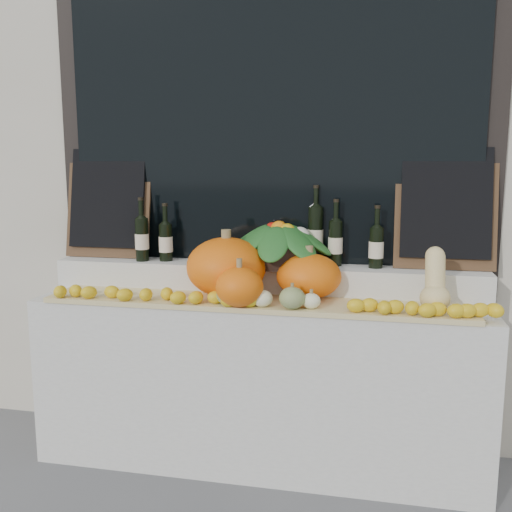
% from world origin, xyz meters
% --- Properties ---
extents(storefront_facade, '(7.00, 0.94, 4.50)m').
position_xyz_m(storefront_facade, '(0.00, 2.25, 2.25)').
color(storefront_facade, beige).
rests_on(storefront_facade, ground).
extents(display_sill, '(2.30, 0.55, 0.88)m').
position_xyz_m(display_sill, '(0.00, 1.52, 0.44)').
color(display_sill, silver).
rests_on(display_sill, ground).
extents(rear_tier, '(2.30, 0.25, 0.16)m').
position_xyz_m(rear_tier, '(0.00, 1.68, 0.96)').
color(rear_tier, silver).
rests_on(rear_tier, display_sill).
extents(straw_bedding, '(2.10, 0.32, 0.02)m').
position_xyz_m(straw_bedding, '(0.00, 1.40, 0.89)').
color(straw_bedding, tan).
rests_on(straw_bedding, display_sill).
extents(pumpkin_left, '(0.51, 0.51, 0.30)m').
position_xyz_m(pumpkin_left, '(-0.16, 1.47, 1.06)').
color(pumpkin_left, orange).
rests_on(pumpkin_left, straw_bedding).
extents(pumpkin_right, '(0.40, 0.40, 0.22)m').
position_xyz_m(pumpkin_right, '(0.26, 1.51, 1.02)').
color(pumpkin_right, orange).
rests_on(pumpkin_right, straw_bedding).
extents(pumpkin_center, '(0.26, 0.26, 0.19)m').
position_xyz_m(pumpkin_center, '(-0.04, 1.28, 1.00)').
color(pumpkin_center, orange).
rests_on(pumpkin_center, straw_bedding).
extents(butternut_squash, '(0.14, 0.20, 0.29)m').
position_xyz_m(butternut_squash, '(0.85, 1.40, 1.03)').
color(butternut_squash, '#E9CE89').
rests_on(butternut_squash, straw_bedding).
extents(decorative_gourds, '(0.50, 0.13, 0.15)m').
position_xyz_m(decorative_gourds, '(0.07, 1.29, 0.96)').
color(decorative_gourds, '#37611D').
rests_on(decorative_gourds, straw_bedding).
extents(lemon_heap, '(2.20, 0.16, 0.06)m').
position_xyz_m(lemon_heap, '(0.00, 1.29, 0.94)').
color(lemon_heap, yellow).
rests_on(lemon_heap, straw_bedding).
extents(produce_bowl, '(0.60, 0.60, 0.25)m').
position_xyz_m(produce_bowl, '(0.08, 1.66, 1.16)').
color(produce_bowl, black).
rests_on(produce_bowl, rear_tier).
extents(wine_bottle_far_left, '(0.08, 0.08, 0.35)m').
position_xyz_m(wine_bottle_far_left, '(-0.68, 1.64, 1.16)').
color(wine_bottle_far_left, black).
rests_on(wine_bottle_far_left, rear_tier).
extents(wine_bottle_near_left, '(0.08, 0.08, 0.32)m').
position_xyz_m(wine_bottle_near_left, '(-0.55, 1.67, 1.15)').
color(wine_bottle_near_left, black).
rests_on(wine_bottle_near_left, rear_tier).
extents(wine_bottle_tall, '(0.08, 0.08, 0.42)m').
position_xyz_m(wine_bottle_tall, '(0.26, 1.74, 1.20)').
color(wine_bottle_tall, black).
rests_on(wine_bottle_tall, rear_tier).
extents(wine_bottle_near_right, '(0.08, 0.08, 0.35)m').
position_xyz_m(wine_bottle_near_right, '(0.37, 1.71, 1.16)').
color(wine_bottle_near_right, black).
rests_on(wine_bottle_near_right, rear_tier).
extents(wine_bottle_far_right, '(0.08, 0.08, 0.32)m').
position_xyz_m(wine_bottle_far_right, '(0.58, 1.69, 1.15)').
color(wine_bottle_far_right, black).
rests_on(wine_bottle_far_right, rear_tier).
extents(chalkboard_left, '(0.50, 0.14, 0.61)m').
position_xyz_m(chalkboard_left, '(-0.92, 1.74, 1.36)').
color(chalkboard_left, '#4C331E').
rests_on(chalkboard_left, rear_tier).
extents(chalkboard_right, '(0.50, 0.14, 0.61)m').
position_xyz_m(chalkboard_right, '(0.92, 1.74, 1.36)').
color(chalkboard_right, '#4C331E').
rests_on(chalkboard_right, rear_tier).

